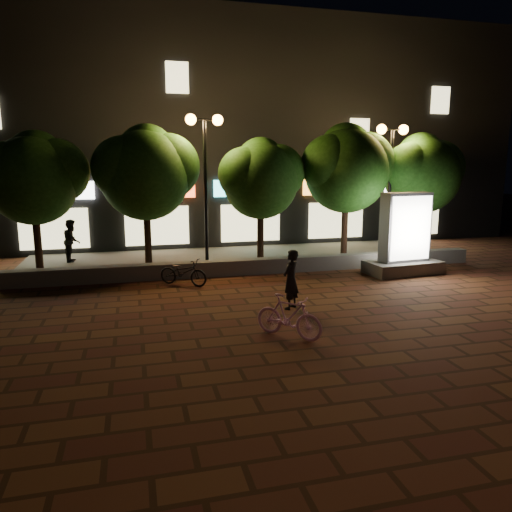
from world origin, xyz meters
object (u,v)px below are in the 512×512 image
object	(u,v)px
street_lamp_right	(391,157)
ad_kiosk	(404,241)
street_lamp_left	(205,152)
tree_far_left	(34,175)
tree_right	(347,166)
scooter_pink	(289,316)
tree_left	(146,170)
scooter_parked	(183,272)
tree_far_right	(423,171)
rider	(291,279)
tree_mid	(261,176)
pedestrian	(72,240)

from	to	relation	value
street_lamp_right	ad_kiosk	xyz separation A→B (m)	(-0.71, -2.39, -2.80)
street_lamp_left	tree_far_left	bearing A→B (deg)	177.24
tree_right	scooter_pink	size ratio (longest dim) A/B	3.29
tree_left	scooter_parked	bearing A→B (deg)	-70.18
tree_right	scooter_pink	world-z (taller)	tree_right
ad_kiosk	scooter_parked	distance (m)	7.38
tree_far_right	street_lamp_left	size ratio (longest dim) A/B	0.92
tree_left	ad_kiosk	world-z (taller)	tree_left
tree_far_left	tree_left	size ratio (longest dim) A/B	0.95
street_lamp_left	street_lamp_right	distance (m)	7.00
street_lamp_right	rider	distance (m)	8.35
tree_mid	rider	xyz separation A→B (m)	(-0.71, -5.55, -2.45)
tree_right	rider	bearing A→B (deg)	-125.90
tree_far_left	scooter_parked	bearing A→B (deg)	-29.29
tree_far_right	street_lamp_right	distance (m)	1.66
tree_right	tree_far_right	size ratio (longest dim) A/B	1.06
tree_far_left	ad_kiosk	xyz separation A→B (m)	(11.73, -2.65, -2.20)
scooter_parked	tree_mid	bearing A→B (deg)	-16.68
street_lamp_right	ad_kiosk	bearing A→B (deg)	-106.60
street_lamp_left	pedestrian	size ratio (longest dim) A/B	3.32
ad_kiosk	pedestrian	size ratio (longest dim) A/B	1.74
tree_left	street_lamp_left	distance (m)	2.05
tree_far_left	tree_left	bearing A→B (deg)	0.00
tree_mid	ad_kiosk	world-z (taller)	tree_mid
tree_far_left	tree_right	distance (m)	10.81
rider	scooter_parked	size ratio (longest dim) A/B	0.97
rider	scooter_parked	world-z (taller)	rider
pedestrian	scooter_pink	bearing A→B (deg)	-148.48
tree_right	pedestrian	bearing A→B (deg)	169.71
tree_mid	ad_kiosk	size ratio (longest dim) A/B	1.66
scooter_parked	street_lamp_right	bearing A→B (deg)	-39.81
ad_kiosk	rider	world-z (taller)	ad_kiosk
tree_left	tree_mid	bearing A→B (deg)	-0.00
tree_left	tree_far_right	bearing A→B (deg)	-0.00
tree_left	tree_right	distance (m)	7.30
tree_left	tree_right	world-z (taller)	tree_right
tree_right	ad_kiosk	size ratio (longest dim) A/B	1.87
tree_left	scooter_parked	world-z (taller)	tree_left
scooter_parked	rider	bearing A→B (deg)	-107.23
tree_right	scooter_parked	size ratio (longest dim) A/B	3.24
street_lamp_right	tree_far_left	bearing A→B (deg)	178.79
tree_right	tree_far_right	bearing A→B (deg)	-0.00
tree_mid	pedestrian	size ratio (longest dim) A/B	2.88
tree_far_left	ad_kiosk	world-z (taller)	tree_far_left
street_lamp_right	pedestrian	world-z (taller)	street_lamp_right
rider	pedestrian	world-z (taller)	pedestrian
tree_right	ad_kiosk	bearing A→B (deg)	-70.68
street_lamp_right	ad_kiosk	world-z (taller)	street_lamp_right
scooter_parked	pedestrian	xyz separation A→B (m)	(-3.62, 4.28, 0.45)
tree_far_left	tree_right	bearing A→B (deg)	0.00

